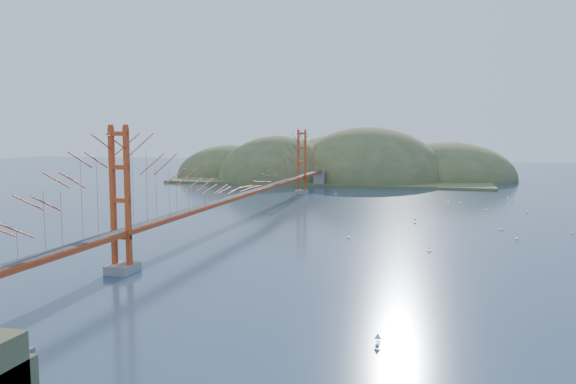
% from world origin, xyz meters
% --- Properties ---
extents(ground, '(320.00, 320.00, 0.00)m').
position_xyz_m(ground, '(0.00, 0.00, 0.00)').
color(ground, '#2E425D').
rests_on(ground, ground).
extents(bridge, '(2.20, 94.40, 12.00)m').
position_xyz_m(bridge, '(0.00, 0.18, 7.01)').
color(bridge, gray).
rests_on(bridge, ground).
extents(far_headlands, '(84.00, 58.00, 25.00)m').
position_xyz_m(far_headlands, '(2.21, 68.52, 0.00)').
color(far_headlands, olive).
rests_on(far_headlands, ground).
extents(sailboat_10, '(0.49, 0.60, 0.70)m').
position_xyz_m(sailboat_10, '(21.20, -40.00, 0.15)').
color(sailboat_10, white).
rests_on(sailboat_10, ground).
extents(sailboat_4, '(0.52, 0.55, 0.62)m').
position_xyz_m(sailboat_4, '(38.56, -1.21, 0.14)').
color(sailboat_4, white).
rests_on(sailboat_4, ground).
extents(sailboat_16, '(0.55, 0.55, 0.59)m').
position_xyz_m(sailboat_16, '(23.48, 23.43, 0.14)').
color(sailboat_16, white).
rests_on(sailboat_16, ground).
extents(sailboat_3, '(0.62, 0.55, 0.70)m').
position_xyz_m(sailboat_3, '(6.00, 31.31, 0.15)').
color(sailboat_3, white).
rests_on(sailboat_3, ground).
extents(sailboat_15, '(0.56, 0.61, 0.69)m').
position_xyz_m(sailboat_15, '(35.29, 30.89, 0.15)').
color(sailboat_15, white).
rests_on(sailboat_15, ground).
extents(sailboat_7, '(0.53, 0.45, 0.61)m').
position_xyz_m(sailboat_7, '(27.43, 23.20, 0.14)').
color(sailboat_7, white).
rests_on(sailboat_7, ground).
extents(sailboat_1, '(0.54, 0.54, 0.56)m').
position_xyz_m(sailboat_1, '(30.82, 15.92, 0.13)').
color(sailboat_1, white).
rests_on(sailboat_1, ground).
extents(sailboat_14, '(0.53, 0.53, 0.56)m').
position_xyz_m(sailboat_14, '(23.40, -15.36, 0.13)').
color(sailboat_14, white).
rests_on(sailboat_14, ground).
extents(sailboat_0, '(0.55, 0.59, 0.66)m').
position_xyz_m(sailboat_0, '(21.36, 1.61, 0.15)').
color(sailboat_0, white).
rests_on(sailboat_0, ground).
extents(sailboat_5, '(0.59, 0.63, 0.71)m').
position_xyz_m(sailboat_5, '(32.13, -6.62, 0.16)').
color(sailboat_5, white).
rests_on(sailboat_5, ground).
extents(sailboat_12, '(0.56, 0.53, 0.63)m').
position_xyz_m(sailboat_12, '(23.81, 25.66, 0.14)').
color(sailboat_12, white).
rests_on(sailboat_12, ground).
extents(sailboat_9, '(0.58, 0.65, 0.73)m').
position_xyz_m(sailboat_9, '(36.23, 15.87, 0.16)').
color(sailboat_9, white).
rests_on(sailboat_9, ground).
extents(sailboat_2, '(0.62, 0.55, 0.71)m').
position_xyz_m(sailboat_2, '(31.14, -1.14, 0.15)').
color(sailboat_2, white).
rests_on(sailboat_2, ground).
extents(sailboat_6, '(0.53, 0.53, 0.60)m').
position_xyz_m(sailboat_6, '(14.99, -10.36, 0.14)').
color(sailboat_6, white).
rests_on(sailboat_6, ground).
extents(sailboat_8, '(0.62, 0.62, 0.66)m').
position_xyz_m(sailboat_8, '(35.60, 27.40, 0.15)').
color(sailboat_8, white).
rests_on(sailboat_8, ground).
extents(sailboat_extra_0, '(0.67, 0.67, 0.72)m').
position_xyz_m(sailboat_extra_0, '(25.66, 25.44, 0.16)').
color(sailboat_extra_0, white).
rests_on(sailboat_extra_0, ground).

